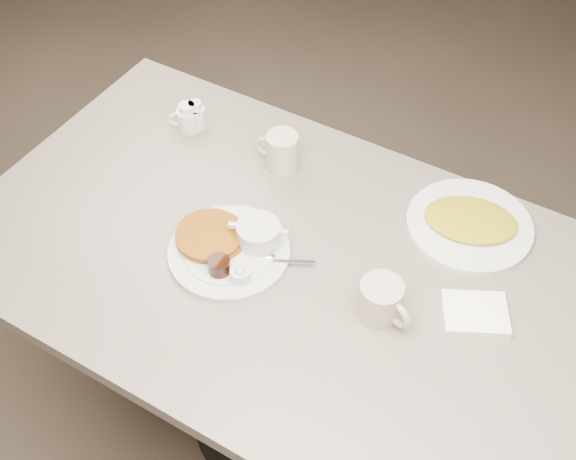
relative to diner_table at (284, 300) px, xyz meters
The scene contains 8 objects.
diner_table is the anchor object (origin of this frame).
main_plate 0.23m from the diner_table, 156.46° to the right, with size 0.37×0.36×0.07m.
coffee_mug_near 0.34m from the diner_table, ahead, with size 0.14×0.12×0.09m.
napkin 0.47m from the diner_table, ahead, with size 0.17×0.16×0.02m.
coffee_mug_far 0.37m from the diner_table, 121.68° to the left, with size 0.12×0.09×0.10m.
creamer_left 0.55m from the diner_table, 150.36° to the left, with size 0.08×0.08×0.08m.
creamer_right 0.55m from the diner_table, 147.69° to the left, with size 0.06×0.07×0.08m.
hash_plate 0.48m from the diner_table, 41.80° to the left, with size 0.37×0.37×0.04m.
Camera 1 is at (0.53, -0.88, 2.00)m, focal length 44.33 mm.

